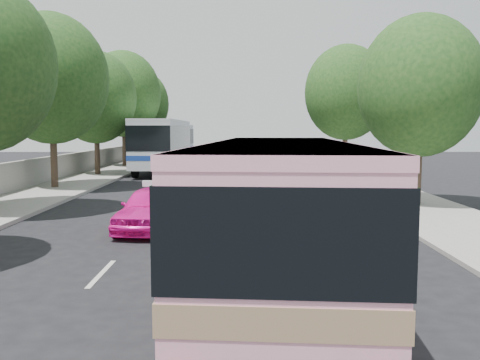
{
  "coord_description": "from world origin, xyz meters",
  "views": [
    {
      "loc": [
        1.19,
        -13.19,
        3.24
      ],
      "look_at": [
        1.24,
        3.23,
        1.6
      ],
      "focal_mm": 38.0,
      "sensor_mm": 36.0,
      "label": 1
    }
  ],
  "objects_px": {
    "pink_bus": "(280,204)",
    "white_pickup": "(182,174)",
    "pink_taxi": "(152,208)",
    "tour_coach_rear": "(167,140)",
    "tour_coach_front": "(163,141)"
  },
  "relations": [
    {
      "from": "tour_coach_front",
      "to": "tour_coach_rear",
      "type": "height_order",
      "value": "tour_coach_front"
    },
    {
      "from": "pink_taxi",
      "to": "white_pickup",
      "type": "relative_size",
      "value": 0.83
    },
    {
      "from": "tour_coach_front",
      "to": "tour_coach_rear",
      "type": "xyz_separation_m",
      "value": [
        -1.14,
        10.24,
        -0.14
      ]
    },
    {
      "from": "pink_bus",
      "to": "white_pickup",
      "type": "height_order",
      "value": "pink_bus"
    },
    {
      "from": "pink_bus",
      "to": "tour_coach_front",
      "type": "xyz_separation_m",
      "value": [
        -6.45,
        29.33,
        0.48
      ]
    },
    {
      "from": "pink_taxi",
      "to": "tour_coach_front",
      "type": "distance_m",
      "value": 22.58
    },
    {
      "from": "white_pickup",
      "to": "pink_bus",
      "type": "bearing_deg",
      "value": -79.51
    },
    {
      "from": "pink_bus",
      "to": "white_pickup",
      "type": "distance_m",
      "value": 19.87
    },
    {
      "from": "pink_taxi",
      "to": "tour_coach_rear",
      "type": "bearing_deg",
      "value": 103.41
    },
    {
      "from": "pink_taxi",
      "to": "tour_coach_rear",
      "type": "height_order",
      "value": "tour_coach_rear"
    },
    {
      "from": "pink_taxi",
      "to": "tour_coach_rear",
      "type": "distance_m",
      "value": 32.86
    },
    {
      "from": "pink_taxi",
      "to": "tour_coach_front",
      "type": "bearing_deg",
      "value": 103.74
    },
    {
      "from": "tour_coach_front",
      "to": "tour_coach_rear",
      "type": "relative_size",
      "value": 1.05
    },
    {
      "from": "pink_bus",
      "to": "tour_coach_rear",
      "type": "bearing_deg",
      "value": 105.31
    },
    {
      "from": "pink_bus",
      "to": "pink_taxi",
      "type": "relative_size",
      "value": 2.31
    }
  ]
}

